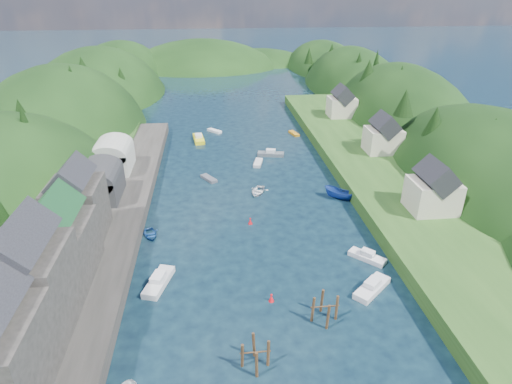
{
  "coord_description": "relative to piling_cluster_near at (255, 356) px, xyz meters",
  "views": [
    {
      "loc": [
        -6.64,
        -34.24,
        34.72
      ],
      "look_at": [
        0.0,
        28.0,
        4.0
      ],
      "focal_mm": 30.0,
      "sensor_mm": 36.0,
      "label": 1
    }
  ],
  "objects": [
    {
      "name": "far_hills",
      "position": [
        4.64,
        177.45,
        -12.06
      ],
      "size": [
        103.0,
        68.0,
        44.0
      ],
      "color": "black",
      "rests_on": "ground"
    },
    {
      "name": "moored_boats",
      "position": [
        3.01,
        32.77,
        -0.68
      ],
      "size": [
        36.8,
        84.73,
        2.18
      ],
      "color": "yellow",
      "rests_on": "ground"
    },
    {
      "name": "hillside_right",
      "position": [
        48.43,
        78.44,
        -8.68
      ],
      "size": [
        36.0,
        245.56,
        48.0
      ],
      "color": "black",
      "rests_on": "ground"
    },
    {
      "name": "terrace_right",
      "position": [
        28.43,
        43.44,
        -0.06
      ],
      "size": [
        16.0,
        120.0,
        2.4
      ],
      "primitive_type": "cube",
      "color": "#234719",
      "rests_on": "ground"
    },
    {
      "name": "hill_trees",
      "position": [
        4.13,
        68.37,
        9.89
      ],
      "size": [
        91.46,
        148.53,
        12.45
      ],
      "color": "black",
      "rests_on": "ground"
    },
    {
      "name": "piling_cluster_far",
      "position": [
        8.51,
        5.71,
        0.05
      ],
      "size": [
        3.31,
        3.07,
        3.77
      ],
      "color": "#382314",
      "rests_on": "ground"
    },
    {
      "name": "piling_cluster_near",
      "position": [
        0.0,
        0.0,
        0.0
      ],
      "size": [
        3.11,
        2.91,
        3.66
      ],
      "color": "#382314",
      "rests_on": "ground"
    },
    {
      "name": "quayside_buildings",
      "position": [
        -22.57,
        9.83,
        5.83
      ],
      "size": [
        8.0,
        35.84,
        12.9
      ],
      "color": "#2D2B28",
      "rests_on": "quay_left"
    },
    {
      "name": "ground",
      "position": [
        3.43,
        53.44,
        -1.26
      ],
      "size": [
        600.0,
        600.0,
        0.0
      ],
      "primitive_type": "plane",
      "color": "black",
      "rests_on": "ground"
    },
    {
      "name": "hillside_left",
      "position": [
        -41.57,
        78.44,
        -9.29
      ],
      "size": [
        44.0,
        245.56,
        52.0
      ],
      "color": "black",
      "rests_on": "ground"
    },
    {
      "name": "terrace_left_grass",
      "position": [
        -27.57,
        23.44,
        -0.01
      ],
      "size": [
        12.0,
        110.0,
        2.5
      ],
      "primitive_type": "cube",
      "color": "#234719",
      "rests_on": "ground"
    },
    {
      "name": "channel_buoy_near",
      "position": [
        2.95,
        9.45,
        -0.78
      ],
      "size": [
        0.7,
        0.7,
        1.1
      ],
      "color": "red",
      "rests_on": "ground"
    },
    {
      "name": "channel_buoy_far",
      "position": [
        2.15,
        28.13,
        -0.78
      ],
      "size": [
        0.7,
        0.7,
        1.1
      ],
      "color": "red",
      "rests_on": "ground"
    },
    {
      "name": "quay_left",
      "position": [
        -20.57,
        23.44,
        -0.26
      ],
      "size": [
        12.0,
        110.0,
        2.0
      ],
      "primitive_type": "cube",
      "color": "#2D2B28",
      "rests_on": "ground"
    },
    {
      "name": "right_bank_cottages",
      "position": [
        31.43,
        51.78,
        4.58
      ],
      "size": [
        9.0,
        59.24,
        8.41
      ],
      "color": "beige",
      "rests_on": "terrace_right"
    },
    {
      "name": "boat_sheds",
      "position": [
        -22.57,
        42.44,
        4.01
      ],
      "size": [
        7.0,
        21.0,
        7.5
      ],
      "color": "#2D2D30",
      "rests_on": "quay_left"
    }
  ]
}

